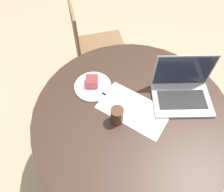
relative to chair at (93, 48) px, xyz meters
name	(u,v)px	position (x,y,z in m)	size (l,w,h in m)	color
ground_plane	(126,158)	(-0.31, 0.79, -0.47)	(12.00, 12.00, 0.00)	gray
dining_table	(131,127)	(-0.31, 0.79, 0.11)	(1.11, 1.11, 0.75)	black
chair	(93,48)	(0.00, 0.00, 0.00)	(0.52, 0.52, 0.92)	brown
paper_document	(134,109)	(-0.32, 0.76, 0.28)	(0.44, 0.37, 0.00)	white
plate	(93,86)	(-0.08, 0.62, 0.28)	(0.22, 0.22, 0.01)	silver
cake_slice	(92,82)	(-0.07, 0.60, 0.31)	(0.07, 0.08, 0.05)	#B74C51
fork	(97,89)	(-0.10, 0.64, 0.29)	(0.15, 0.12, 0.00)	silver
coffee_glass	(117,116)	(-0.23, 0.83, 0.33)	(0.07, 0.07, 0.11)	#3D2619
laptop	(182,92)	(-0.59, 0.66, 0.32)	(0.34, 0.25, 0.25)	gray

